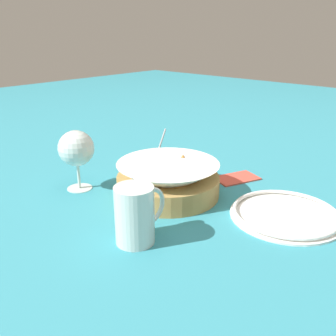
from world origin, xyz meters
TOP-DOWN VIEW (x-y plane):
  - ground_plane at (0.00, 0.00)m, footprint 4.00×4.00m
  - food_basket at (-0.02, 0.01)m, footprint 0.25×0.25m
  - sauce_cup at (0.11, 0.17)m, footprint 0.07×0.07m
  - wine_glass at (-0.14, 0.20)m, footprint 0.09×0.09m
  - beer_mug at (-0.21, -0.08)m, footprint 0.12×0.07m
  - side_plate at (0.07, -0.25)m, footprint 0.23×0.23m
  - napkin at (0.18, -0.06)m, footprint 0.13×0.11m

SIDE VIEW (x-z plane):
  - ground_plane at x=0.00m, z-range 0.00..0.00m
  - napkin at x=0.18m, z-range 0.00..0.01m
  - side_plate at x=0.07m, z-range 0.00..0.01m
  - sauce_cup at x=0.11m, z-range -0.03..0.07m
  - food_basket at x=-0.02m, z-range -0.01..0.08m
  - beer_mug at x=-0.21m, z-range 0.00..0.11m
  - wine_glass at x=-0.14m, z-range 0.03..0.18m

